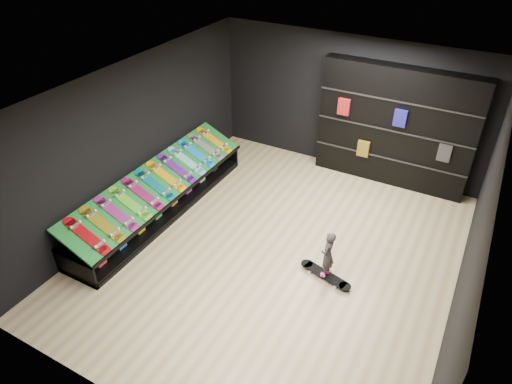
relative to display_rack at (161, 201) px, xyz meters
The scene contains 23 objects.
floor 2.56m from the display_rack, ahead, with size 6.00×7.00×0.01m, color #C4B284.
ceiling 3.75m from the display_rack, ahead, with size 6.00×7.00×0.01m, color white.
wall_back 4.51m from the display_rack, 53.92° to the left, with size 6.00×0.02×3.00m, color black.
wall_front 4.51m from the display_rack, 53.92° to the right, with size 6.00×0.02×3.00m, color black.
wall_left 1.33m from the display_rack, behind, with size 0.02×7.00×3.00m, color black.
wall_right 5.69m from the display_rack, ahead, with size 0.02×7.00×3.00m, color black.
display_rack is the anchor object (origin of this frame).
turf_ramp 0.46m from the display_rack, ahead, with size 1.00×4.50×0.04m, color #0E5E1F.
back_shelving 5.04m from the display_rack, 42.34° to the left, with size 3.22×0.38×2.57m, color black.
floor_skateboard 3.61m from the display_rack, ahead, with size 0.98×0.22×0.09m, color black, non-canonical shape.
child 3.60m from the display_rack, ahead, with size 0.20×0.14×0.52m, color black.
display_board_0 1.96m from the display_rack, 88.11° to the right, with size 0.98×0.22×0.09m, color red, non-canonical shape.
display_board_1 1.63m from the display_rack, 87.69° to the right, with size 0.98×0.22×0.09m, color yellow, non-canonical shape.
display_board_2 1.31m from the display_rack, 87.03° to the right, with size 0.98×0.22×0.09m, color #2626BF, non-canonical shape.
display_board_3 0.99m from the display_rack, 85.85° to the right, with size 0.98×0.22×0.09m, color green, non-canonical shape.
display_board_4 0.71m from the display_rack, 83.10° to the right, with size 0.98×0.22×0.09m, color #E5198C, non-canonical shape.
display_board_5 0.52m from the display_rack, 70.06° to the right, with size 0.98×0.22×0.09m, color #0C8C99, non-canonical shape.
display_board_6 0.52m from the display_rack, 70.06° to the left, with size 0.98×0.22×0.09m, color yellow, non-canonical shape.
display_board_7 0.71m from the display_rack, 83.10° to the left, with size 0.98×0.22×0.09m, color purple, non-canonical shape.
display_board_8 0.99m from the display_rack, 85.85° to the left, with size 0.98×0.22×0.09m, color #0CB2E5, non-canonical shape.
display_board_9 1.31m from the display_rack, 87.03° to the left, with size 0.98×0.22×0.09m, color blue, non-canonical shape.
display_board_10 1.63m from the display_rack, 87.69° to the left, with size 0.98×0.22×0.09m, color black, non-canonical shape.
display_board_11 1.96m from the display_rack, 88.11° to the left, with size 0.98×0.22×0.09m, color orange, non-canonical shape.
Camera 1 is at (2.67, -5.62, 5.48)m, focal length 32.00 mm.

